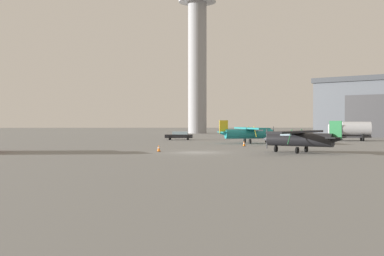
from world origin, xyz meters
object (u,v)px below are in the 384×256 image
(control_tower, at_px, (197,41))
(airplane_teal, at_px, (248,133))
(car_black, at_px, (179,135))
(traffic_cone_near_left, at_px, (244,144))
(airplane_black, at_px, (301,138))
(traffic_cone_near_right, at_px, (159,148))
(truck_fuel_tanker_silver, at_px, (350,130))

(control_tower, distance_m, airplane_teal, 63.42)
(car_black, relative_size, traffic_cone_near_left, 7.34)
(control_tower, distance_m, traffic_cone_near_left, 71.25)
(airplane_black, xyz_separation_m, car_black, (-10.31, 34.01, -0.65))
(control_tower, bearing_deg, traffic_cone_near_right, -96.52)
(truck_fuel_tanker_silver, relative_size, traffic_cone_near_right, 10.02)
(car_black, xyz_separation_m, traffic_cone_near_left, (7.04, -21.30, -0.44))
(car_black, bearing_deg, traffic_cone_near_left, 114.80)
(airplane_black, xyz_separation_m, traffic_cone_near_left, (-3.27, 12.71, -1.09))
(truck_fuel_tanker_silver, bearing_deg, traffic_cone_near_left, 54.74)
(airplane_black, bearing_deg, airplane_teal, -48.50)
(truck_fuel_tanker_silver, bearing_deg, traffic_cone_near_right, 56.71)
(traffic_cone_near_right, bearing_deg, control_tower, 83.48)
(truck_fuel_tanker_silver, xyz_separation_m, car_black, (-25.92, 5.37, -0.89))
(truck_fuel_tanker_silver, height_order, traffic_cone_near_left, truck_fuel_tanker_silver)
(airplane_teal, relative_size, car_black, 2.33)
(truck_fuel_tanker_silver, xyz_separation_m, traffic_cone_near_right, (-28.84, -26.07, -1.31))
(airplane_teal, bearing_deg, traffic_cone_near_right, -131.98)
(airplane_black, distance_m, car_black, 35.54)
(car_black, bearing_deg, control_tower, -90.82)
(control_tower, height_order, truck_fuel_tanker_silver, control_tower)
(airplane_teal, bearing_deg, car_black, 114.72)
(airplane_teal, height_order, traffic_cone_near_right, airplane_teal)
(truck_fuel_tanker_silver, bearing_deg, car_black, 2.88)
(airplane_teal, relative_size, truck_fuel_tanker_silver, 1.62)
(car_black, bearing_deg, airplane_black, 113.38)
(control_tower, distance_m, truck_fuel_tanker_silver, 59.35)
(traffic_cone_near_right, bearing_deg, car_black, 84.70)
(control_tower, xyz_separation_m, traffic_cone_near_right, (-8.86, -77.50, -23.17))
(control_tower, distance_m, car_black, 51.71)
(car_black, bearing_deg, truck_fuel_tanker_silver, 174.81)
(control_tower, height_order, car_black, control_tower)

